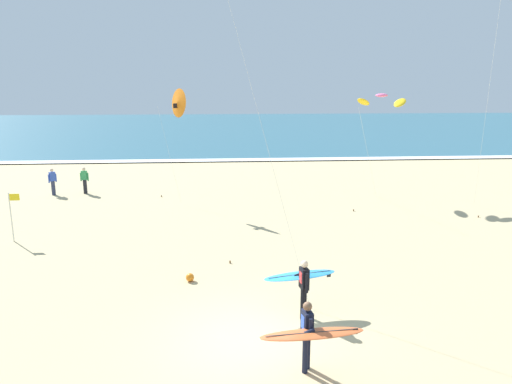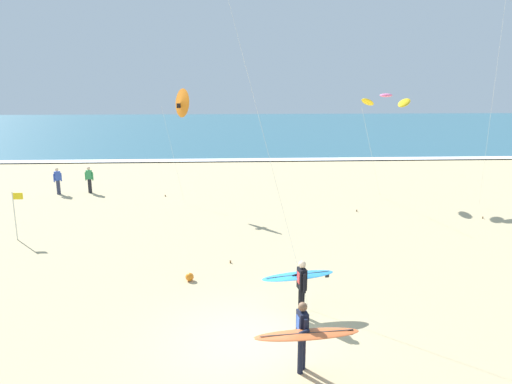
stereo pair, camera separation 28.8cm
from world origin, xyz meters
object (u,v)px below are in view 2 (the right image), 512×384
Objects in this scene: surfer_lead at (305,333)px; beach_ball at (190,277)px; surfer_trailing at (300,281)px; kite_delta_amber_far at (181,103)px; bystander_green_top at (89,180)px; lifeguard_flag at (16,211)px; bystander_blue_top at (58,181)px; kite_arc_rose_near at (386,100)px.

surfer_lead is 8.82× the size of beach_ball.
surfer_trailing is 4.30m from beach_ball.
surfer_lead is at bearing -75.29° from kite_delta_amber_far.
beach_ball is (1.11, -10.26, -5.29)m from kite_delta_amber_far.
bystander_green_top is 0.76× the size of lifeguard_flag.
surfer_trailing is 1.04× the size of lifeguard_flag.
bystander_blue_top is at bearing 123.73° from beach_ball.
kite_arc_rose_near is 0.95× the size of kite_delta_amber_far.
kite_arc_rose_near is (7.02, 16.88, 4.48)m from surfer_lead.
kite_delta_amber_far reaches higher than lifeguard_flag.
bystander_green_top is (-10.37, 16.02, -0.24)m from surfer_trailing.
kite_arc_rose_near reaches higher than lifeguard_flag.
surfer_trailing is 19.08m from bystander_green_top.
kite_arc_rose_near reaches higher than beach_ball.
kite_arc_rose_near reaches higher than bystander_green_top.
bystander_blue_top is at bearing 127.58° from surfer_trailing.
lifeguard_flag is at bearing 136.27° from surfer_lead.
surfer_lead is 2.89m from surfer_trailing.
surfer_lead is at bearing -60.99° from beach_ball.
kite_delta_amber_far is (-4.12, 15.70, 4.39)m from surfer_lead.
beach_ball is at bearing -31.72° from lifeguard_flag.
bystander_green_top is at bearing 151.78° from kite_delta_amber_far.
beach_ball is (-3.32, 2.57, -0.91)m from surfer_trailing.
kite_arc_rose_near is at bearing -6.71° from bystander_green_top.
lifeguard_flag is (-10.57, 10.11, 0.22)m from surfer_lead.
surfer_lead is 1.13× the size of surfer_trailing.
lifeguard_flag reaches higher than bystander_blue_top.
bystander_blue_top is (-11.82, 18.63, -0.23)m from surfer_lead.
kite_arc_rose_near reaches higher than surfer_lead.
beach_ball is (-10.04, -11.44, -5.38)m from kite_arc_rose_near.
beach_ball is (8.81, -13.19, -0.67)m from bystander_blue_top.
surfer_lead is 1.55× the size of bystander_green_top.
kite_arc_rose_near reaches higher than surfer_trailing.
surfer_trailing is at bearing -33.64° from lifeguard_flag.
kite_delta_amber_far is 3.90× the size of bystander_green_top.
surfer_trailing is 13.07m from lifeguard_flag.
surfer_lead is 1.18× the size of lifeguard_flag.
surfer_lead is at bearing -57.60° from bystander_blue_top.
bystander_green_top is at bearing 117.64° from beach_ball.
bystander_blue_top is at bearing 98.36° from lifeguard_flag.
bystander_green_top is 5.68× the size of beach_ball.
kite_arc_rose_near is at bearing 48.73° from beach_ball.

